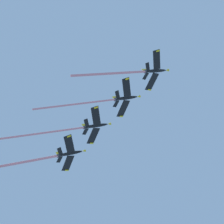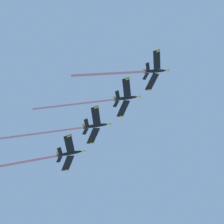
{
  "view_description": "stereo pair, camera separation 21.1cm",
  "coord_description": "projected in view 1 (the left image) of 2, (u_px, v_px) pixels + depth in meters",
  "views": [
    {
      "loc": [
        -32.76,
        -38.86,
        1.92
      ],
      "look_at": [
        -10.9,
        22.3,
        127.6
      ],
      "focal_mm": 49.99,
      "sensor_mm": 36.0,
      "label": 1
    },
    {
      "loc": [
        -32.96,
        -38.79,
        1.92
      ],
      "look_at": [
        -10.9,
        22.3,
        127.6
      ],
      "focal_mm": 49.99,
      "sensor_mm": 36.0,
      "label": 2
    }
  ],
  "objects": [
    {
      "name": "jet_third",
      "position": [
        79.0,
        128.0,
        137.37
      ],
      "size": [
        46.71,
        19.7,
        25.04
      ],
      "color": "black"
    },
    {
      "name": "jet_second",
      "position": [
        112.0,
        100.0,
        137.9
      ],
      "size": [
        43.87,
        19.64,
        25.08
      ],
      "color": "black"
    },
    {
      "name": "jet_lead",
      "position": [
        138.0,
        72.0,
        136.76
      ],
      "size": [
        42.71,
        19.72,
        24.55
      ],
      "color": "black"
    },
    {
      "name": "jet_fourth",
      "position": [
        45.0,
        158.0,
        136.38
      ],
      "size": [
        45.6,
        19.63,
        24.56
      ],
      "color": "black"
    }
  ]
}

